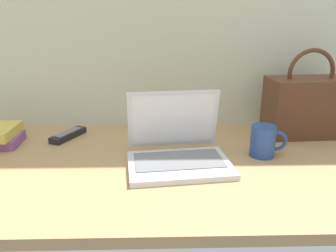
% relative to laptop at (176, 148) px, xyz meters
% --- Properties ---
extents(desk, '(1.60, 0.76, 0.03)m').
position_rel_laptop_xyz_m(desk, '(-0.05, 0.00, -0.06)').
color(desk, tan).
rests_on(desk, ground).
extents(laptop, '(0.33, 0.30, 0.22)m').
position_rel_laptop_xyz_m(laptop, '(0.00, 0.00, 0.00)').
color(laptop, silver).
rests_on(laptop, desk).
extents(coffee_mug, '(0.12, 0.08, 0.10)m').
position_rel_laptop_xyz_m(coffee_mug, '(0.29, 0.04, 0.01)').
color(coffee_mug, '#26478C').
rests_on(coffee_mug, desk).
extents(remote_control_near, '(0.11, 0.16, 0.02)m').
position_rel_laptop_xyz_m(remote_control_near, '(-0.40, 0.23, -0.03)').
color(remote_control_near, black).
rests_on(remote_control_near, desk).
extents(handbag, '(0.31, 0.18, 0.33)m').
position_rel_laptop_xyz_m(handbag, '(0.51, 0.25, 0.07)').
color(handbag, '#59331E').
rests_on(handbag, desk).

